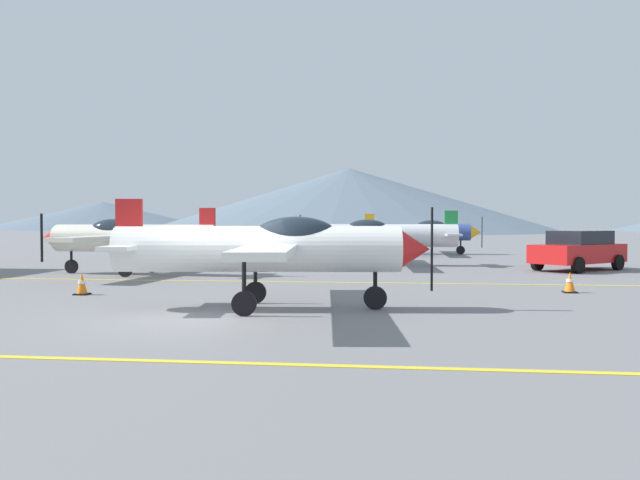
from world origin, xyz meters
name	(u,v)px	position (x,y,z in m)	size (l,w,h in m)	color
ground_plane	(208,316)	(0.00, 0.00, 0.00)	(400.00, 400.00, 0.00)	slate
apron_line_near	(121,360)	(0.00, -4.21, 0.01)	(80.00, 0.16, 0.01)	yellow
apron_line_far	(276,282)	(0.00, 7.54, 0.01)	(80.00, 0.16, 0.01)	yellow
airplane_near	(271,247)	(1.10, 1.17, 1.40)	(7.25, 8.33, 2.49)	white
airplane_mid	(127,237)	(-6.10, 9.80, 1.40)	(7.24, 8.32, 2.49)	silver
airplane_far	(380,235)	(3.21, 15.75, 1.40)	(7.22, 8.31, 2.49)	silver
airplane_back	(422,231)	(5.54, 26.13, 1.40)	(7.16, 8.27, 2.49)	#33478C
car_sedan	(579,250)	(11.34, 13.87, 0.84)	(4.39, 4.22, 1.62)	red
traffic_cone_front	(82,284)	(-4.54, 3.34, 0.29)	(0.36, 0.36, 0.59)	black
traffic_cone_side	(570,282)	(8.72, 5.40, 0.29)	(0.36, 0.36, 0.59)	black
hill_left	(103,216)	(-74.28, 148.06, 3.73)	(62.49, 62.49, 7.47)	slate
hill_centerleft	(349,200)	(-5.74, 120.91, 6.75)	(87.00, 87.00, 13.50)	slate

